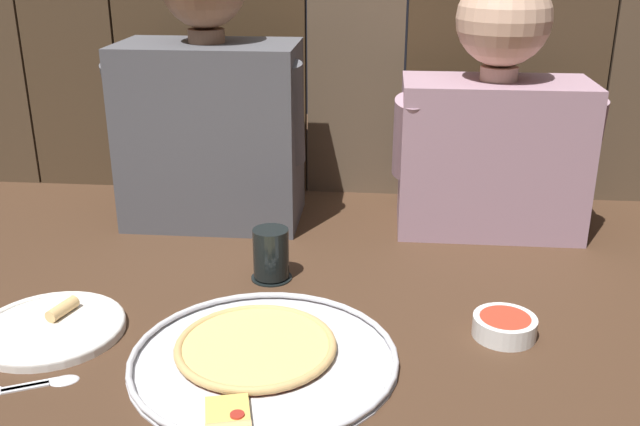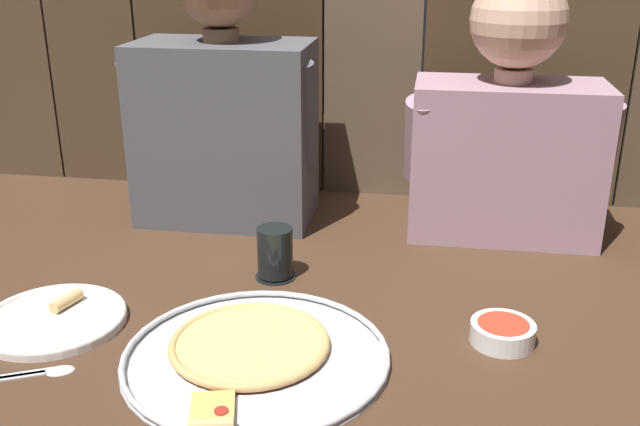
{
  "view_description": "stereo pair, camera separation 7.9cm",
  "coord_description": "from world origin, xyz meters",
  "px_view_note": "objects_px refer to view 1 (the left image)",
  "views": [
    {
      "loc": [
        0.08,
        -1.07,
        0.63
      ],
      "look_at": [
        -0.03,
        0.1,
        0.18
      ],
      "focal_mm": 40.43,
      "sensor_mm": 36.0,
      "label": 1
    },
    {
      "loc": [
        0.16,
        -1.06,
        0.63
      ],
      "look_at": [
        -0.03,
        0.1,
        0.18
      ],
      "focal_mm": 40.43,
      "sensor_mm": 36.0,
      "label": 2
    }
  ],
  "objects_px": {
    "dinner_plate": "(51,328)",
    "pizza_tray": "(261,354)",
    "drinking_glass": "(271,255)",
    "diner_right": "(495,113)",
    "diner_left": "(210,102)",
    "dipping_bowl": "(505,325)"
  },
  "relations": [
    {
      "from": "diner_left",
      "to": "diner_right",
      "type": "height_order",
      "value": "diner_left"
    },
    {
      "from": "diner_left",
      "to": "diner_right",
      "type": "distance_m",
      "value": 0.63
    },
    {
      "from": "drinking_glass",
      "to": "diner_right",
      "type": "bearing_deg",
      "value": 34.25
    },
    {
      "from": "pizza_tray",
      "to": "dinner_plate",
      "type": "relative_size",
      "value": 1.72
    },
    {
      "from": "drinking_glass",
      "to": "diner_right",
      "type": "xyz_separation_m",
      "value": [
        0.45,
        0.31,
        0.22
      ]
    },
    {
      "from": "pizza_tray",
      "to": "dipping_bowl",
      "type": "bearing_deg",
      "value": 15.59
    },
    {
      "from": "pizza_tray",
      "to": "dinner_plate",
      "type": "xyz_separation_m",
      "value": [
        -0.37,
        0.05,
        -0.0
      ]
    },
    {
      "from": "drinking_glass",
      "to": "diner_right",
      "type": "distance_m",
      "value": 0.59
    },
    {
      "from": "dinner_plate",
      "to": "pizza_tray",
      "type": "bearing_deg",
      "value": -7.71
    },
    {
      "from": "dinner_plate",
      "to": "diner_left",
      "type": "bearing_deg",
      "value": 73.74
    },
    {
      "from": "dinner_plate",
      "to": "diner_right",
      "type": "xyz_separation_m",
      "value": [
        0.79,
        0.55,
        0.26
      ]
    },
    {
      "from": "pizza_tray",
      "to": "diner_left",
      "type": "height_order",
      "value": "diner_left"
    },
    {
      "from": "pizza_tray",
      "to": "dipping_bowl",
      "type": "xyz_separation_m",
      "value": [
        0.4,
        0.11,
        0.01
      ]
    },
    {
      "from": "dinner_plate",
      "to": "diner_left",
      "type": "distance_m",
      "value": 0.63
    },
    {
      "from": "drinking_glass",
      "to": "dipping_bowl",
      "type": "relative_size",
      "value": 0.97
    },
    {
      "from": "diner_right",
      "to": "diner_left",
      "type": "bearing_deg",
      "value": -179.92
    },
    {
      "from": "pizza_tray",
      "to": "diner_right",
      "type": "height_order",
      "value": "diner_right"
    },
    {
      "from": "drinking_glass",
      "to": "diner_left",
      "type": "relative_size",
      "value": 0.16
    },
    {
      "from": "pizza_tray",
      "to": "dinner_plate",
      "type": "height_order",
      "value": "dinner_plate"
    },
    {
      "from": "dinner_plate",
      "to": "diner_right",
      "type": "distance_m",
      "value": 1.0
    },
    {
      "from": "dipping_bowl",
      "to": "diner_right",
      "type": "bearing_deg",
      "value": 86.72
    },
    {
      "from": "dipping_bowl",
      "to": "diner_right",
      "type": "height_order",
      "value": "diner_right"
    }
  ]
}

